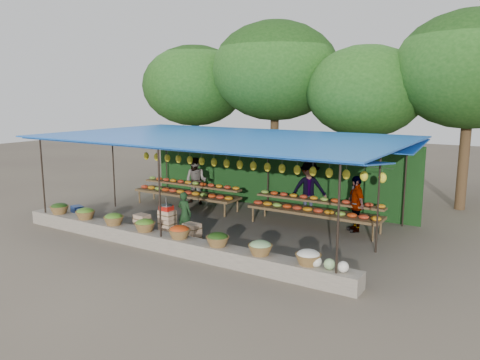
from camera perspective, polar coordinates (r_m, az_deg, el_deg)
The scene contains 16 objects.
ground at distance 14.78m, azimuth -2.06°, elevation -5.56°, with size 60.00×60.00×0.00m, color brown.
stone_curb at distance 12.64m, azimuth -9.13°, elevation -7.52°, with size 10.60×0.55×0.40m, color #685E53.
stall_canopy at distance 14.33m, azimuth -1.98°, elevation 4.84°, with size 10.80×6.60×2.82m.
produce_baskets at distance 12.60m, azimuth -9.52°, elevation -5.86°, with size 8.98×0.58×0.34m.
netting_backdrop at distance 17.14m, azimuth 3.83°, elevation 0.92°, with size 10.60×0.06×2.50m, color #1B4719.
tree_row at distance 19.36m, azimuth 9.52°, elevation 12.14°, with size 16.51×5.50×7.12m.
fruit_table_left at distance 17.13m, azimuth -6.44°, elevation -1.31°, with size 4.21×0.95×0.93m.
fruit_table_right at distance 14.62m, azimuth 9.13°, elevation -3.41°, with size 4.21×0.95×0.93m.
crate_counter at distance 13.78m, azimuth -8.93°, elevation -5.52°, with size 2.38×0.38×0.77m.
weighing_scale at distance 13.64m, azimuth -8.97°, elevation -3.31°, with size 0.35×0.35×0.37m.
vendor_seated at distance 13.75m, azimuth -6.78°, elevation -4.07°, with size 0.47×0.31×1.29m, color #163217.
customer_left at distance 17.51m, azimuth -5.38°, elevation -0.12°, with size 0.86×0.67×1.76m, color slate.
customer_mid at distance 15.92m, azimuth 8.41°, elevation -1.04°, with size 1.21×0.70×1.87m, color slate.
customer_right at distance 14.39m, azimuth 13.92°, elevation -2.82°, with size 0.99×0.41×1.69m, color slate.
blue_crate_front at distance 16.47m, azimuth -18.56°, elevation -3.92°, with size 0.48×0.34×0.29m, color navy.
blue_crate_back at distance 17.16m, azimuth -19.23°, elevation -3.44°, with size 0.44×0.32×0.27m, color navy.
Camera 1 is at (7.99, -11.76, 4.05)m, focal length 35.00 mm.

